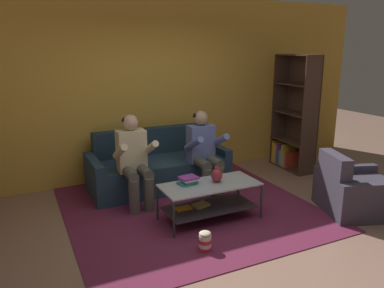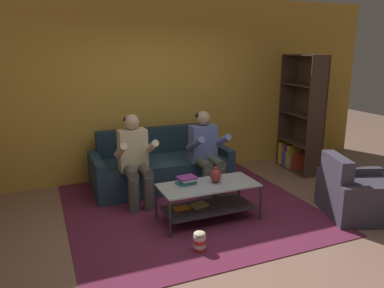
# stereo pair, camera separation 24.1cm
# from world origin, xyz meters

# --- Properties ---
(ground) EXTENTS (16.80, 16.80, 0.00)m
(ground) POSITION_xyz_m (0.00, 0.00, 0.00)
(ground) COLOR #9A7360
(back_partition) EXTENTS (8.40, 0.12, 2.90)m
(back_partition) POSITION_xyz_m (0.00, 2.46, 1.45)
(back_partition) COLOR gold
(back_partition) RESTS_ON ground
(couch) EXTENTS (2.07, 0.90, 0.86)m
(couch) POSITION_xyz_m (-0.06, 1.83, 0.29)
(couch) COLOR #233D4F
(couch) RESTS_ON ground
(person_seated_left) EXTENTS (0.50, 0.58, 1.23)m
(person_seated_left) POSITION_xyz_m (-0.59, 1.30, 0.68)
(person_seated_left) COLOR #53524A
(person_seated_left) RESTS_ON ground
(person_seated_right) EXTENTS (0.50, 0.58, 1.21)m
(person_seated_right) POSITION_xyz_m (0.46, 1.30, 0.66)
(person_seated_right) COLOR #515549
(person_seated_right) RESTS_ON ground
(coffee_table) EXTENTS (1.21, 0.55, 0.47)m
(coffee_table) POSITION_xyz_m (0.10, 0.47, 0.31)
(coffee_table) COLOR #A9B3B8
(coffee_table) RESTS_ON ground
(area_rug) EXTENTS (3.14, 3.32, 0.01)m
(area_rug) POSITION_xyz_m (0.02, 1.03, 0.01)
(area_rug) COLOR maroon
(area_rug) RESTS_ON ground
(vase) EXTENTS (0.14, 0.14, 0.20)m
(vase) POSITION_xyz_m (0.22, 0.49, 0.56)
(vase) COLOR maroon
(vase) RESTS_ON coffee_table
(book_stack) EXTENTS (0.25, 0.21, 0.10)m
(book_stack) POSITION_xyz_m (-0.13, 0.58, 0.52)
(book_stack) COLOR teal
(book_stack) RESTS_ON coffee_table
(bookshelf) EXTENTS (0.39, 0.89, 1.98)m
(bookshelf) POSITION_xyz_m (2.45, 1.71, 0.78)
(bookshelf) COLOR #453025
(bookshelf) RESTS_ON ground
(armchair) EXTENTS (1.10, 1.07, 0.79)m
(armchair) POSITION_xyz_m (1.94, -0.14, 0.26)
(armchair) COLOR #423C4C
(armchair) RESTS_ON ground
(popcorn_tub) EXTENTS (0.13, 0.13, 0.22)m
(popcorn_tub) POSITION_xyz_m (-0.29, -0.17, 0.11)
(popcorn_tub) COLOR red
(popcorn_tub) RESTS_ON ground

